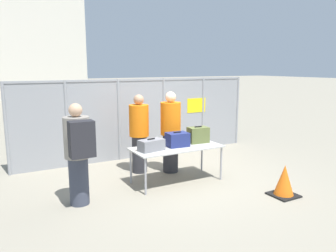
{
  "coord_description": "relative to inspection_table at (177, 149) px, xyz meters",
  "views": [
    {
      "loc": [
        -3.42,
        -5.57,
        2.32
      ],
      "look_at": [
        -0.05,
        0.56,
        1.05
      ],
      "focal_mm": 35.0,
      "sensor_mm": 36.0,
      "label": 1
    }
  ],
  "objects": [
    {
      "name": "security_worker_near",
      "position": [
        0.21,
        0.63,
        0.25
      ],
      "size": [
        0.44,
        0.44,
        1.79
      ],
      "rotation": [
        0.0,
        0.0,
        3.4
      ],
      "color": "#2D2D33",
      "rests_on": "ground_plane"
    },
    {
      "name": "traffic_cone",
      "position": [
        1.33,
        -1.59,
        -0.41
      ],
      "size": [
        0.46,
        0.46,
        0.58
      ],
      "color": "black",
      "rests_on": "ground_plane"
    },
    {
      "name": "security_worker_far",
      "position": [
        -0.41,
        0.93,
        0.22
      ],
      "size": [
        0.43,
        0.43,
        1.73
      ],
      "rotation": [
        0.0,
        0.0,
        3.45
      ],
      "color": "#2D2D33",
      "rests_on": "ground_plane"
    },
    {
      "name": "suitcase_grey",
      "position": [
        -0.58,
        -0.03,
        0.16
      ],
      "size": [
        0.52,
        0.34,
        0.24
      ],
      "color": "slate",
      "rests_on": "inspection_table"
    },
    {
      "name": "ground_plane",
      "position": [
        0.18,
        0.04,
        -0.68
      ],
      "size": [
        120.0,
        120.0,
        0.0
      ],
      "primitive_type": "plane",
      "color": "gray"
    },
    {
      "name": "fence_section",
      "position": [
        0.2,
        2.09,
        0.38
      ],
      "size": [
        6.39,
        0.07,
        2.02
      ],
      "color": "gray",
      "rests_on": "ground_plane"
    },
    {
      "name": "inspection_table",
      "position": [
        0.0,
        0.0,
        0.0
      ],
      "size": [
        1.84,
        0.82,
        0.73
      ],
      "color": "#B2B2AD",
      "rests_on": "ground_plane"
    },
    {
      "name": "suitcase_navy",
      "position": [
        0.03,
        0.04,
        0.19
      ],
      "size": [
        0.45,
        0.35,
        0.3
      ],
      "color": "navy",
      "rests_on": "inspection_table"
    },
    {
      "name": "suitcase_olive",
      "position": [
        0.59,
        0.11,
        0.22
      ],
      "size": [
        0.45,
        0.3,
        0.36
      ],
      "color": "#566033",
      "rests_on": "inspection_table"
    },
    {
      "name": "traveler_hooded",
      "position": [
        -2.02,
        -0.23,
        0.28
      ],
      "size": [
        0.43,
        0.67,
        1.74
      ],
      "rotation": [
        0.0,
        0.0,
        0.09
      ],
      "color": "#383D4C",
      "rests_on": "ground_plane"
    },
    {
      "name": "utility_trailer",
      "position": [
        2.01,
        4.45,
        -0.27
      ],
      "size": [
        4.05,
        2.06,
        0.7
      ],
      "color": "#4C6B47",
      "rests_on": "ground_plane"
    }
  ]
}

